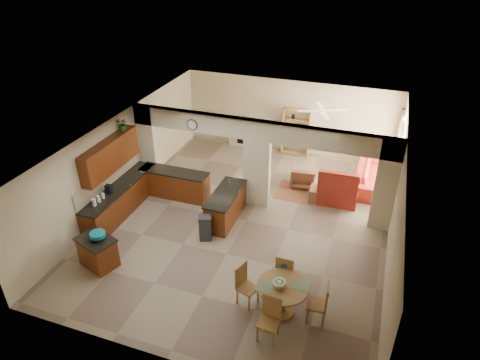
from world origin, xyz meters
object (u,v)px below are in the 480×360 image
(sofa, at_px, (372,175))
(dining_table, at_px, (282,295))
(kitchen_island, at_px, (98,252))
(armchair, at_px, (303,176))

(sofa, bearing_deg, dining_table, 167.79)
(dining_table, relative_size, sofa, 0.44)
(kitchen_island, bearing_deg, sofa, 64.92)
(armchair, bearing_deg, sofa, -165.45)
(dining_table, height_order, sofa, dining_table)
(kitchen_island, bearing_deg, dining_table, 19.04)
(kitchen_island, xyz_separation_m, armchair, (4.08, 5.63, -0.05))
(kitchen_island, height_order, sofa, kitchen_island)
(sofa, bearing_deg, armchair, 111.03)
(kitchen_island, distance_m, dining_table, 4.79)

